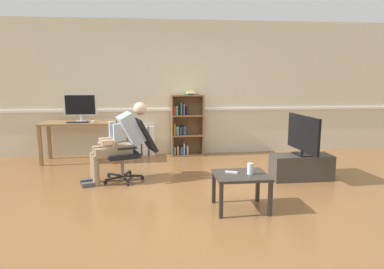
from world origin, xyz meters
TOP-DOWN VIEW (x-y plane):
  - ground_plane at (0.00, 0.00)m, footprint 18.00×18.00m
  - back_wall at (0.00, 2.65)m, footprint 12.00×0.13m
  - computer_desk at (-1.83, 2.15)m, footprint 1.35×0.62m
  - imac_monitor at (-1.81, 2.23)m, footprint 0.59×0.14m
  - keyboard at (-1.82, 2.01)m, footprint 0.38×0.12m
  - computer_mouse at (-1.56, 2.03)m, footprint 0.06×0.10m
  - bookshelf at (0.19, 2.44)m, footprint 0.65×0.29m
  - radiator at (-0.84, 2.54)m, footprint 0.83×0.08m
  - office_chair at (-0.78, 0.89)m, footprint 0.85×0.68m
  - person_seated at (-0.95, 0.83)m, footprint 1.03×0.60m
  - tv_stand at (1.84, 0.59)m, footprint 0.93×0.38m
  - tv_screen at (1.84, 0.59)m, footprint 0.22×0.92m
  - coffee_table at (0.59, -0.49)m, footprint 0.63×0.54m
  - drinking_glass at (0.70, -0.51)m, footprint 0.07×0.07m
  - spare_remote at (0.49, -0.43)m, footprint 0.15×0.10m

SIDE VIEW (x-z plane):
  - ground_plane at x=0.00m, z-range 0.00..0.00m
  - tv_stand at x=1.84m, z-range 0.00..0.39m
  - radiator at x=-0.84m, z-range 0.00..0.60m
  - coffee_table at x=0.59m, z-range 0.15..0.59m
  - spare_remote at x=0.49m, z-range 0.44..0.46m
  - drinking_glass at x=0.70m, z-range 0.44..0.57m
  - office_chair at x=-0.78m, z-range 0.04..1.00m
  - bookshelf at x=0.19m, z-range -0.04..1.26m
  - person_seated at x=-0.95m, z-range 0.04..1.25m
  - computer_desk at x=-1.83m, z-range 0.27..1.03m
  - tv_screen at x=1.84m, z-range 0.41..1.02m
  - keyboard at x=-1.82m, z-range 0.76..0.78m
  - computer_mouse at x=-1.56m, z-range 0.76..0.79m
  - imac_monitor at x=-1.81m, z-range 0.80..1.31m
  - back_wall at x=0.00m, z-range 0.00..2.70m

